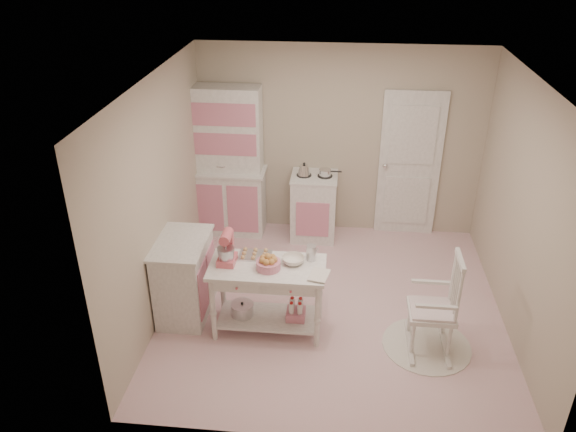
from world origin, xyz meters
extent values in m
plane|color=#CD808E|center=(0.00, 0.00, 0.00)|extent=(3.80, 3.80, 0.00)
cube|color=white|center=(0.00, 0.00, 2.60)|extent=(3.80, 3.80, 0.04)
cube|color=#B8AD96|center=(0.00, 1.90, 1.30)|extent=(3.80, 0.04, 2.60)
cube|color=#B8AD96|center=(0.00, -1.90, 1.30)|extent=(3.80, 0.04, 2.60)
cube|color=#B8AD96|center=(-1.90, 0.00, 1.30)|extent=(0.04, 3.80, 2.60)
cube|color=#B8AD96|center=(1.90, 0.00, 1.30)|extent=(0.04, 3.80, 2.60)
cube|color=white|center=(0.95, 1.87, 1.02)|extent=(0.82, 0.05, 2.04)
cube|color=white|center=(-1.52, 1.66, 1.04)|extent=(1.06, 0.50, 2.08)
cube|color=white|center=(-0.32, 1.61, 0.46)|extent=(0.62, 0.57, 0.92)
cube|color=white|center=(-1.63, -0.27, 0.46)|extent=(0.54, 0.84, 0.92)
cylinder|color=white|center=(1.00, -0.60, 0.01)|extent=(0.92, 0.92, 0.01)
cube|color=white|center=(1.00, -0.60, 0.55)|extent=(0.48, 0.72, 1.10)
cube|color=white|center=(-0.68, -0.47, 0.40)|extent=(1.20, 0.60, 0.80)
cube|color=#D85B68|center=(-1.10, -0.45, 0.97)|extent=(0.20, 0.28, 0.34)
cube|color=silver|center=(-0.83, -0.29, 0.81)|extent=(0.34, 0.24, 0.02)
cylinder|color=pink|center=(-0.66, -0.52, 0.85)|extent=(0.25, 0.25, 0.09)
imported|color=silver|center=(-0.42, -0.39, 0.84)|extent=(0.23, 0.23, 0.07)
cylinder|color=silver|center=(-0.24, -0.31, 0.89)|extent=(0.10, 0.10, 0.17)
imported|color=silver|center=(-0.23, -0.59, 0.81)|extent=(0.23, 0.28, 0.02)
camera|label=1|loc=(0.02, -5.27, 3.94)|focal=35.00mm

